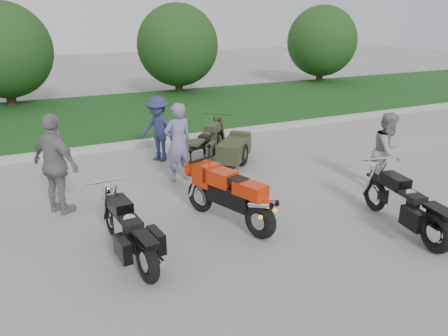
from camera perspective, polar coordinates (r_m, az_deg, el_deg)
name	(u,v)px	position (r m, az deg, el deg)	size (l,w,h in m)	color
ground	(246,239)	(7.10, 2.84, -9.31)	(80.00, 80.00, 0.00)	#9B9B95
curb	(140,143)	(12.29, -10.87, 3.17)	(60.00, 0.30, 0.15)	#ACA9A1
grass_strip	(108,115)	(16.23, -14.95, 6.69)	(60.00, 8.00, 0.14)	#22561D
tree_mid_left	(3,50)	(18.97, -26.85, 13.55)	(3.60, 3.60, 4.00)	#3F2B1C
tree_mid_right	(178,45)	(20.25, -6.06, 15.64)	(3.60, 3.60, 4.00)	#3F2B1C
tree_far_right	(322,41)	(24.24, 12.66, 15.85)	(3.60, 3.60, 4.00)	#3F2B1C
sportbike_red	(230,194)	(7.34, 0.79, -3.39)	(0.83, 1.98, 0.97)	black
cruiser_left	(130,233)	(6.51, -12.16, -8.36)	(0.45, 2.14, 0.82)	black
cruiser_right	(407,207)	(7.77, 22.84, -4.73)	(0.56, 2.20, 0.85)	black
cruiser_sidecar	(223,147)	(10.54, -0.14, 2.72)	(1.89, 2.03, 0.86)	black
person_stripe	(178,143)	(9.34, -6.02, 3.32)	(0.62, 0.41, 1.71)	slate
person_grey	(387,152)	(9.44, 20.56, 2.02)	(0.78, 0.61, 1.60)	gray
person_denim	(158,129)	(10.77, -8.61, 5.05)	(1.03, 0.59, 1.60)	navy
person_back	(56,165)	(8.24, -21.11, 0.40)	(1.07, 0.45, 1.83)	gray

